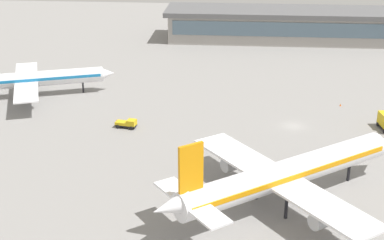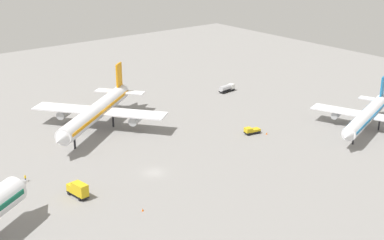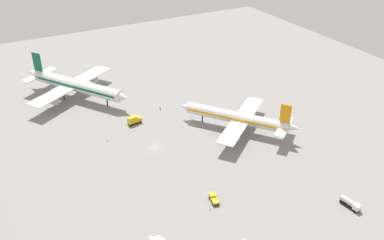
{
  "view_description": "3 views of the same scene",
  "coord_description": "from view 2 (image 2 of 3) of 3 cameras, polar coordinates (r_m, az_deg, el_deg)",
  "views": [
    {
      "loc": [
        11.94,
        115.29,
        46.65
      ],
      "look_at": [
        21.43,
        3.71,
        2.16
      ],
      "focal_mm": 53.74,
      "sensor_mm": 36.0,
      "label": 1
    },
    {
      "loc": [
        -65.42,
        -96.62,
        54.55
      ],
      "look_at": [
        20.7,
        11.73,
        5.07
      ],
      "focal_mm": 51.68,
      "sensor_mm": 36.0,
      "label": 2
    },
    {
      "loc": [
        117.02,
        -48.15,
        83.94
      ],
      "look_at": [
        -2.07,
        16.75,
        5.8
      ],
      "focal_mm": 38.99,
      "sensor_mm": 36.0,
      "label": 3
    }
  ],
  "objects": [
    {
      "name": "ground",
      "position": [
        128.81,
        -3.98,
        -5.44
      ],
      "size": [
        288.0,
        288.0,
        0.0
      ],
      "primitive_type": "plane",
      "color": "gray"
    },
    {
      "name": "airplane_at_gate",
      "position": [
        155.4,
        -9.79,
        0.92
      ],
      "size": [
        40.77,
        34.66,
        14.71
      ],
      "rotation": [
        0.0,
        0.0,
        3.8
      ],
      "color": "white",
      "rests_on": "ground"
    },
    {
      "name": "airplane_distant",
      "position": [
        159.99,
        17.63,
        0.46
      ],
      "size": [
        38.73,
        31.86,
        12.19
      ],
      "rotation": [
        0.0,
        0.0,
        3.48
      ],
      "color": "white",
      "rests_on": "ground"
    },
    {
      "name": "fuel_truck",
      "position": [
        189.32,
        3.62,
        3.32
      ],
      "size": [
        6.49,
        2.84,
        2.5
      ],
      "rotation": [
        0.0,
        0.0,
        0.13
      ],
      "color": "black",
      "rests_on": "ground"
    },
    {
      "name": "pushback_tractor",
      "position": [
        152.02,
        6.15,
        -1.09
      ],
      "size": [
        4.69,
        2.92,
        1.9
      ],
      "rotation": [
        0.0,
        0.0,
        2.94
      ],
      "color": "black",
      "rests_on": "ground"
    },
    {
      "name": "catering_truck",
      "position": [
        119.43,
        -11.68,
        -7.04
      ],
      "size": [
        2.81,
        5.8,
        3.3
      ],
      "rotation": [
        0.0,
        0.0,
        1.71
      ],
      "color": "black",
      "rests_on": "ground"
    },
    {
      "name": "ground_crew_worker",
      "position": [
        129.37,
        -16.83,
        -5.76
      ],
      "size": [
        0.42,
        0.58,
        1.67
      ],
      "rotation": [
        0.0,
        0.0,
        0.1
      ],
      "color": "#1E2338",
      "rests_on": "ground"
    },
    {
      "name": "safety_cone_near_gate",
      "position": [
        152.34,
        7.71,
        -1.38
      ],
      "size": [
        0.44,
        0.44,
        0.6
      ],
      "primitive_type": "cone",
      "color": "#EA590C",
      "rests_on": "ground"
    },
    {
      "name": "safety_cone_mid_apron",
      "position": [
        112.63,
        -5.11,
        -9.21
      ],
      "size": [
        0.44,
        0.44,
        0.6
      ],
      "primitive_type": "cone",
      "color": "#EA590C",
      "rests_on": "ground"
    }
  ]
}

